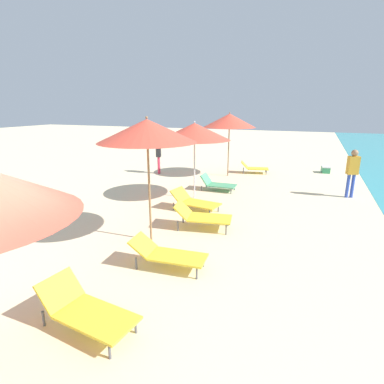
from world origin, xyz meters
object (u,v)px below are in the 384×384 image
(lounger_third_inland, at_px, (194,201))
(cooler_box, at_px, (326,169))
(umbrella_third, at_px, (195,132))
(lounger_third_shoreside, at_px, (217,184))
(lounger_farthest_shoreside, at_px, (254,168))
(lounger_second_shoreside, at_px, (202,216))
(umbrella_farthest, at_px, (229,121))
(umbrella_second, at_px, (147,131))
(person_walking_mid, at_px, (353,169))
(lounger_second_inland, at_px, (167,254))
(person_walking_near, at_px, (159,153))
(lounger_nearest_shoreside, at_px, (85,309))

(lounger_third_inland, xyz_separation_m, cooler_box, (3.87, 7.58, -0.15))
(umbrella_third, height_order, lounger_third_shoreside, umbrella_third)
(lounger_farthest_shoreside, bearing_deg, umbrella_third, -115.00)
(lounger_second_shoreside, xyz_separation_m, umbrella_farthest, (-1.06, 6.41, 2.16))
(lounger_farthest_shoreside, bearing_deg, lounger_third_shoreside, -112.81)
(umbrella_second, height_order, lounger_third_shoreside, umbrella_second)
(lounger_third_shoreside, distance_m, person_walking_mid, 4.75)
(lounger_third_shoreside, bearing_deg, umbrella_farthest, 95.77)
(lounger_third_inland, bearing_deg, lounger_second_inland, -68.43)
(lounger_third_shoreside, xyz_separation_m, person_walking_mid, (4.61, 0.84, 0.77))
(umbrella_farthest, xyz_separation_m, person_walking_near, (-3.21, -0.72, -1.51))
(person_walking_mid, bearing_deg, person_walking_near, 62.92)
(umbrella_second, xyz_separation_m, umbrella_farthest, (-0.17, 7.55, -0.09))
(lounger_third_inland, xyz_separation_m, person_walking_mid, (4.56, 3.37, 0.73))
(person_walking_near, relative_size, cooler_box, 2.89)
(lounger_nearest_shoreside, distance_m, lounger_third_inland, 5.45)
(umbrella_farthest, height_order, person_walking_mid, umbrella_farthest)
(person_walking_mid, bearing_deg, lounger_second_shoreside, 120.54)
(umbrella_second, bearing_deg, lounger_second_inland, -47.52)
(lounger_third_inland, height_order, person_walking_near, person_walking_near)
(person_walking_near, bearing_deg, lounger_third_shoreside, 129.36)
(person_walking_mid, height_order, cooler_box, person_walking_mid)
(lounger_nearest_shoreside, height_order, umbrella_third, umbrella_third)
(umbrella_third, relative_size, person_walking_mid, 1.56)
(lounger_third_inland, relative_size, person_walking_near, 0.95)
(lounger_second_shoreside, relative_size, person_walking_mid, 0.92)
(lounger_third_shoreside, xyz_separation_m, umbrella_farthest, (-0.31, 2.63, 2.24))
(lounger_farthest_shoreside, distance_m, cooler_box, 3.51)
(lounger_farthest_shoreside, height_order, person_walking_mid, person_walking_mid)
(lounger_nearest_shoreside, xyz_separation_m, lounger_second_inland, (0.32, 2.00, -0.01))
(lounger_second_inland, distance_m, lounger_third_shoreside, 6.02)
(lounger_second_inland, bearing_deg, lounger_third_shoreside, 92.84)
(umbrella_farthest, bearing_deg, lounger_third_shoreside, -83.34)
(lounger_nearest_shoreside, relative_size, lounger_third_shoreside, 1.15)
(cooler_box, bearing_deg, lounger_second_shoreside, -109.74)
(lounger_second_inland, bearing_deg, lounger_second_shoreside, 86.81)
(umbrella_second, height_order, lounger_farthest_shoreside, umbrella_second)
(lounger_second_shoreside, distance_m, cooler_box, 9.39)
(person_walking_near, bearing_deg, umbrella_third, 111.84)
(lounger_farthest_shoreside, relative_size, person_walking_near, 0.84)
(lounger_third_inland, xyz_separation_m, person_walking_near, (-3.57, 4.44, 0.69))
(person_walking_near, bearing_deg, lounger_third_inland, 106.61)
(lounger_second_shoreside, xyz_separation_m, person_walking_mid, (3.86, 4.62, 0.69))
(umbrella_second, relative_size, lounger_farthest_shoreside, 2.11)
(lounger_third_inland, height_order, umbrella_farthest, umbrella_farthest)
(lounger_third_shoreside, bearing_deg, lounger_farthest_shoreside, 78.25)
(lounger_third_shoreside, relative_size, lounger_farthest_shoreside, 0.95)
(lounger_second_shoreside, distance_m, lounger_third_inland, 1.43)
(umbrella_third, height_order, person_walking_near, umbrella_third)
(person_walking_mid, distance_m, cooler_box, 4.36)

